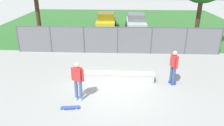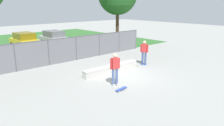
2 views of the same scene
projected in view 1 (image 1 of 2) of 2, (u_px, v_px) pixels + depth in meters
ground_plane at (115, 92)px, 10.55m from camera, size 80.00×80.00×0.00m
grass_strip at (119, 23)px, 25.20m from camera, size 26.34×20.00×0.02m
concrete_ledge at (113, 77)px, 11.55m from camera, size 4.36×0.56×0.49m
skateboarder at (78, 80)px, 9.52m from camera, size 0.58×0.36×1.82m
skateboard at (70, 107)px, 9.19m from camera, size 0.82×0.30×0.09m
chainlink_fence at (117, 39)px, 15.30m from camera, size 14.41×0.07×1.93m
car_yellow at (106, 21)px, 22.20m from camera, size 2.06×4.22×1.66m
car_silver at (136, 22)px, 21.64m from camera, size 2.06×4.22×1.66m
bystander at (174, 66)px, 10.93m from camera, size 0.39×0.56×1.82m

